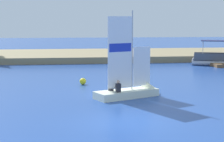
% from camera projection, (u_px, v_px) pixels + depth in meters
% --- Properties ---
extents(ground_plane, '(200.00, 200.00, 0.00)m').
position_uv_depth(ground_plane, '(126.00, 122.00, 17.20)').
color(ground_plane, '#234793').
extents(shore_bank, '(80.00, 14.16, 0.74)m').
position_uv_depth(shore_bank, '(88.00, 55.00, 48.45)').
color(shore_bank, '#897A56').
rests_on(shore_bank, ground).
extents(wooden_dock, '(1.70, 5.95, 0.35)m').
position_uv_depth(wooden_dock, '(214.00, 63.00, 40.73)').
color(wooden_dock, brown).
rests_on(wooden_dock, ground).
extents(sailboat, '(4.73, 3.11, 5.80)m').
position_uv_depth(sailboat, '(136.00, 89.00, 23.18)').
color(sailboat, silver).
rests_on(sailboat, ground).
extents(pontoon_boat, '(6.29, 4.22, 2.72)m').
position_uv_depth(pontoon_boat, '(219.00, 59.00, 40.34)').
color(pontoon_boat, '#B2B2B7').
rests_on(pontoon_boat, ground).
extents(channel_buoy, '(0.50, 0.50, 0.50)m').
position_uv_depth(channel_buoy, '(83.00, 81.00, 27.57)').
color(channel_buoy, yellow).
rests_on(channel_buoy, ground).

